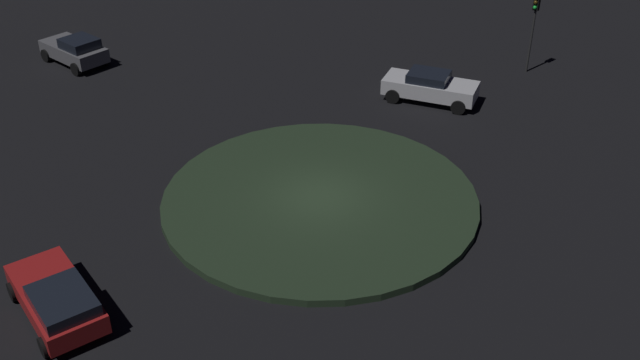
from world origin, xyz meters
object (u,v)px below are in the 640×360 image
Objects in this scene: car_red at (57,299)px; traffic_light_east at (534,17)px; car_grey at (75,50)px; car_white at (430,86)px.

traffic_light_east reaches higher than car_red.
car_grey reaches higher than car_red.
traffic_light_east is (14.06, -20.00, 2.23)m from car_grey.
car_red is at bearing 145.27° from car_grey.
car_grey is 0.89× the size of car_red.
car_grey reaches higher than car_white.
traffic_light_east reaches higher than car_white.
car_grey is 0.96× the size of traffic_light_east.
car_white is at bearing -152.95° from car_grey.
car_white is 7.12m from traffic_light_east.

